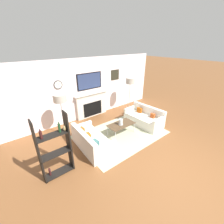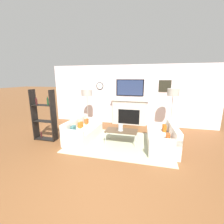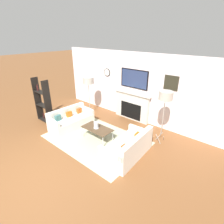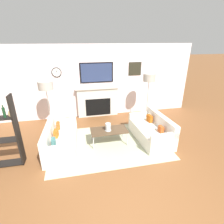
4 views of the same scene
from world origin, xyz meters
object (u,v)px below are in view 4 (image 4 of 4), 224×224
at_px(hurricane_candle, 108,127).
at_px(shelf_unit, 0,134).
at_px(floor_lamp_right, 149,78).
at_px(couch_right, 152,131).
at_px(coffee_table, 109,131).
at_px(couch_left, 60,141).
at_px(floor_lamp_left, 46,86).

bearing_deg(hurricane_candle, shelf_unit, -171.49).
relative_size(hurricane_candle, floor_lamp_right, 0.13).
distance_m(couch_right, coffee_table, 1.32).
distance_m(coffee_table, hurricane_candle, 0.13).
xyz_separation_m(coffee_table, shelf_unit, (-2.62, -0.40, 0.45)).
bearing_deg(hurricane_candle, floor_lamp_right, 36.77).
bearing_deg(floor_lamp_right, couch_right, -105.58).
bearing_deg(shelf_unit, hurricane_candle, 8.51).
distance_m(couch_left, shelf_unit, 1.42).
relative_size(couch_right, hurricane_candle, 7.39).
height_order(hurricane_candle, floor_lamp_right, floor_lamp_right).
bearing_deg(couch_right, hurricane_candle, 178.52).
xyz_separation_m(couch_right, floor_lamp_right, (0.37, 1.32, 1.32)).
height_order(couch_right, shelf_unit, shelf_unit).
bearing_deg(couch_right, shelf_unit, -174.88).
height_order(couch_right, floor_lamp_right, floor_lamp_right).
xyz_separation_m(coffee_table, floor_lamp_right, (1.68, 1.27, 1.19)).
xyz_separation_m(couch_right, coffee_table, (-1.32, 0.04, 0.13)).
bearing_deg(coffee_table, shelf_unit, -171.37).
distance_m(couch_left, floor_lamp_right, 3.58).
bearing_deg(hurricane_candle, coffee_table, 17.24).
height_order(floor_lamp_left, shelf_unit, shelf_unit).
bearing_deg(coffee_table, couch_right, -1.95).
relative_size(couch_left, shelf_unit, 0.94).
distance_m(floor_lamp_right, shelf_unit, 4.68).
height_order(coffee_table, hurricane_candle, hurricane_candle).
relative_size(coffee_table, floor_lamp_left, 0.63).
distance_m(couch_right, shelf_unit, 4.00).
distance_m(floor_lamp_left, floor_lamp_right, 3.43).
bearing_deg(shelf_unit, couch_left, 15.68).
distance_m(hurricane_candle, floor_lamp_right, 2.39).
xyz_separation_m(couch_right, floor_lamp_left, (-3.06, 1.32, 1.23)).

